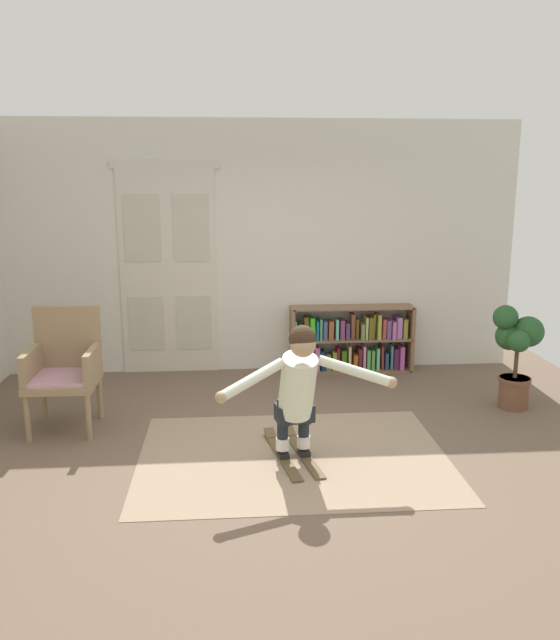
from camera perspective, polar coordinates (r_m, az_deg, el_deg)
ground_plane at (r=5.40m, az=-0.30°, el=-12.22°), size 7.20×7.20×0.00m
back_wall at (r=7.54m, az=-1.75°, el=6.40°), size 6.00×0.10×2.90m
double_door at (r=7.53m, az=-9.86°, el=4.53°), size 1.22×0.05×2.45m
rug at (r=5.44m, az=1.16°, el=-11.97°), size 2.54×1.89×0.01m
bookshelf at (r=7.65m, az=6.37°, el=-1.92°), size 1.45×0.30×0.78m
wicker_chair at (r=6.18m, az=-18.55°, el=-3.87°), size 0.60×0.60×1.10m
potted_plant at (r=6.76m, az=20.17°, el=-2.45°), size 0.49×0.43×1.04m
skis_pair at (r=5.46m, az=1.06°, el=-11.66°), size 0.44×0.99×0.07m
person_skier at (r=5.07m, az=1.64°, el=-5.71°), size 1.40×0.71×1.10m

